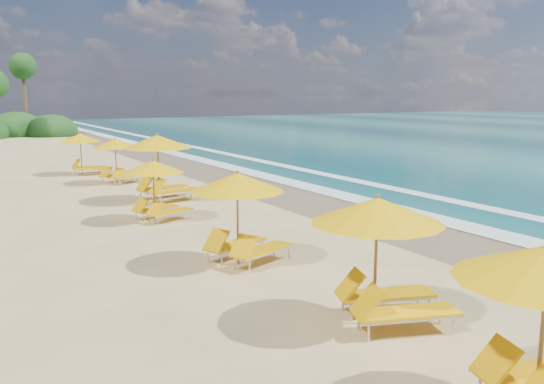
# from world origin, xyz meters

# --- Properties ---
(ground) EXTENTS (160.00, 160.00, 0.00)m
(ground) POSITION_xyz_m (0.00, 0.00, 0.00)
(ground) COLOR #D5BC7D
(ground) RESTS_ON ground
(wet_sand) EXTENTS (4.00, 160.00, 0.01)m
(wet_sand) POSITION_xyz_m (4.00, 0.00, 0.01)
(wet_sand) COLOR #7A6549
(wet_sand) RESTS_ON ground
(surf_foam) EXTENTS (4.00, 160.00, 0.01)m
(surf_foam) POSITION_xyz_m (6.70, 0.00, 0.03)
(surf_foam) COLOR white
(surf_foam) RESTS_ON ground
(station_2) EXTENTS (3.10, 3.04, 2.42)m
(station_2) POSITION_xyz_m (-1.84, -7.21, 1.36)
(station_2) COLOR olive
(station_2) RESTS_ON ground
(station_3) EXTENTS (3.01, 2.96, 2.34)m
(station_3) POSITION_xyz_m (-2.33, -2.56, 1.31)
(station_3) COLOR olive
(station_3) RESTS_ON ground
(station_4) EXTENTS (2.61, 2.55, 2.07)m
(station_4) POSITION_xyz_m (-2.54, 3.10, 1.16)
(station_4) COLOR olive
(station_4) RESTS_ON ground
(station_5) EXTENTS (3.17, 3.01, 2.66)m
(station_5) POSITION_xyz_m (-1.17, 6.42, 1.49)
(station_5) COLOR olive
(station_5) RESTS_ON ground
(station_6) EXTENTS (2.82, 2.80, 2.15)m
(station_6) POSITION_xyz_m (-1.47, 11.69, 1.20)
(station_6) COLOR olive
(station_6) RESTS_ON ground
(station_7) EXTENTS (2.55, 2.42, 2.18)m
(station_7) POSITION_xyz_m (-2.21, 15.49, 1.22)
(station_7) COLOR olive
(station_7) RESTS_ON ground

